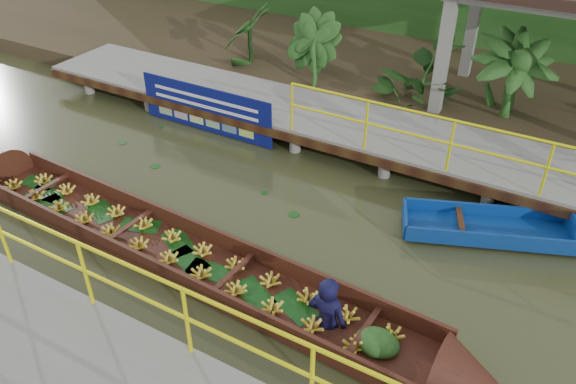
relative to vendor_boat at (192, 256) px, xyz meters
The scene contains 8 objects.
ground 1.44m from the vendor_boat, 64.05° to the left, with size 80.00×80.00×0.00m, color #32341A.
land_strip 8.81m from the vendor_boat, 85.93° to the left, with size 30.00×8.00×0.45m, color #332B19.
far_dock 4.76m from the vendor_boat, 82.22° to the left, with size 16.00×2.06×1.66m.
pavilion 8.80m from the vendor_boat, 64.45° to the left, with size 4.40×3.00×3.00m.
vendor_boat is the anchor object (origin of this frame).
moored_blue_boat 5.67m from the vendor_boat, 36.53° to the left, with size 3.33×1.96×0.78m.
blue_banner 4.53m from the vendor_boat, 123.57° to the left, with size 3.38×0.04×1.06m.
tropical_plants 7.26m from the vendor_boat, 66.41° to the left, with size 14.32×1.32×1.65m.
Camera 1 is at (4.00, -6.33, 5.92)m, focal length 35.00 mm.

